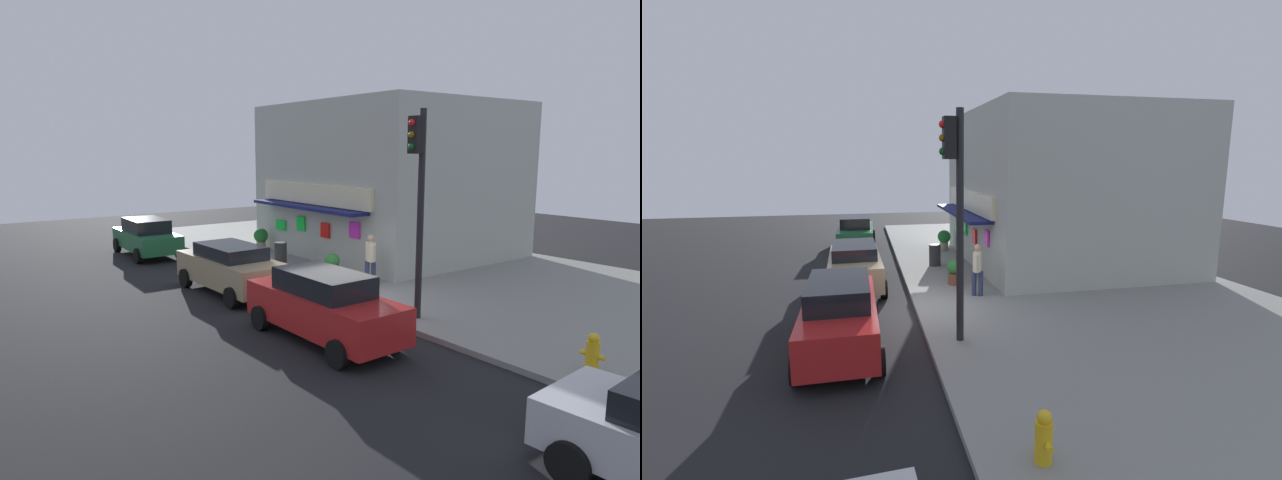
{
  "view_description": "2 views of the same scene",
  "coord_description": "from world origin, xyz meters",
  "views": [
    {
      "loc": [
        12.61,
        -9.8,
        4.67
      ],
      "look_at": [
        -1.72,
        0.74,
        1.71
      ],
      "focal_mm": 30.66,
      "sensor_mm": 36.0,
      "label": 1
    },
    {
      "loc": [
        12.74,
        -1.43,
        4.49
      ],
      "look_at": [
        -2.38,
        1.99,
        1.74
      ],
      "focal_mm": 24.72,
      "sensor_mm": 36.0,
      "label": 2
    }
  ],
  "objects": [
    {
      "name": "ground_plane",
      "position": [
        0.0,
        0.0,
        0.0
      ],
      "size": [
        53.84,
        53.84,
        0.0
      ],
      "primitive_type": "plane",
      "color": "black"
    },
    {
      "name": "sidewalk",
      "position": [
        0.0,
        5.87,
        0.07
      ],
      "size": [
        35.89,
        11.75,
        0.15
      ],
      "primitive_type": "cube",
      "color": "gray",
      "rests_on": "ground_plane"
    },
    {
      "name": "corner_building",
      "position": [
        -5.19,
        7.06,
        3.36
      ],
      "size": [
        9.4,
        9.01,
        6.43
      ],
      "color": "#ADB2A8",
      "rests_on": "sidewalk"
    },
    {
      "name": "traffic_light",
      "position": [
        2.67,
        0.7,
        3.69
      ],
      "size": [
        0.32,
        0.58,
        5.56
      ],
      "color": "black",
      "rests_on": "sidewalk"
    },
    {
      "name": "fire_hydrant",
      "position": [
        7.35,
        1.01,
        0.55
      ],
      "size": [
        0.5,
        0.26,
        0.82
      ],
      "color": "gold",
      "rests_on": "sidewalk"
    },
    {
      "name": "trash_can",
      "position": [
        -5.34,
        1.47,
        0.6
      ],
      "size": [
        0.49,
        0.49,
        0.91
      ],
      "primitive_type": "cylinder",
      "color": "#2D2D2D",
      "rests_on": "sidewalk"
    },
    {
      "name": "pedestrian",
      "position": [
        -0.78,
        2.14,
        1.09
      ],
      "size": [
        0.52,
        0.41,
        1.72
      ],
      "color": "navy",
      "rests_on": "sidewalk"
    },
    {
      "name": "potted_plant_by_doorway",
      "position": [
        -8.58,
        2.47,
        0.73
      ],
      "size": [
        0.66,
        0.66,
        1.0
      ],
      "color": "gray",
      "rests_on": "sidewalk"
    },
    {
      "name": "potted_plant_by_window",
      "position": [
        -2.3,
        1.7,
        0.62
      ],
      "size": [
        0.55,
        0.55,
        0.91
      ],
      "color": "brown",
      "rests_on": "sidewalk"
    },
    {
      "name": "parked_car_red",
      "position": [
        2.23,
        -2.06,
        0.89
      ],
      "size": [
        4.61,
        1.95,
        1.74
      ],
      "color": "#AD1E1E",
      "rests_on": "ground_plane"
    },
    {
      "name": "parked_car_green",
      "position": [
        -11.21,
        -1.84,
        0.84
      ],
      "size": [
        4.53,
        2.07,
        1.64
      ],
      "color": "#1E6038",
      "rests_on": "ground_plane"
    },
    {
      "name": "parked_car_tan",
      "position": [
        -3.2,
        -1.79,
        0.85
      ],
      "size": [
        4.61,
        2.11,
        1.61
      ],
      "color": "#9E8966",
      "rests_on": "ground_plane"
    }
  ]
}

